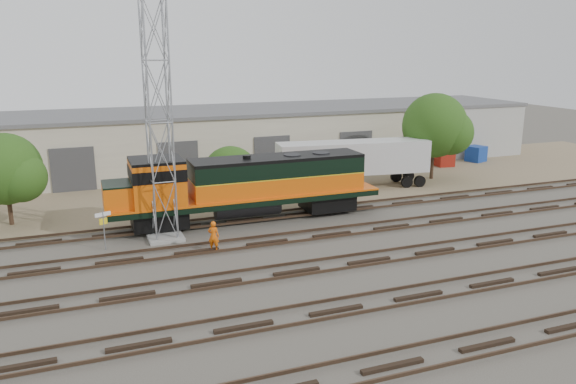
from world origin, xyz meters
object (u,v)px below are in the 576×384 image
object	(u,v)px
signal_tower	(159,126)
worker	(214,236)
semi_trailer	(357,159)
locomotive	(243,185)

from	to	relation	value
signal_tower	worker	world-z (taller)	signal_tower
worker	semi_trailer	world-z (taller)	semi_trailer
locomotive	semi_trailer	xyz separation A→B (m)	(10.82, 5.46, -0.06)
worker	semi_trailer	size ratio (longest dim) A/B	0.14
signal_tower	semi_trailer	world-z (taller)	signal_tower
locomotive	semi_trailer	bearing A→B (deg)	26.79
locomotive	worker	world-z (taller)	locomotive
locomotive	worker	distance (m)	5.66
locomotive	semi_trailer	size ratio (longest dim) A/B	1.41
worker	semi_trailer	distance (m)	17.12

